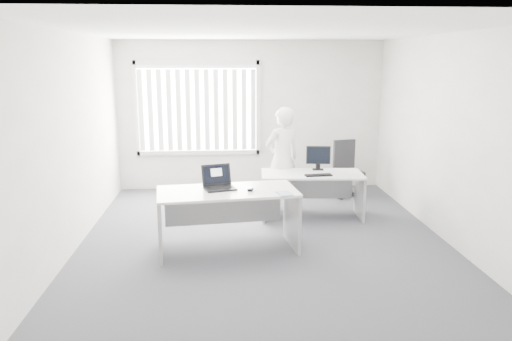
{
  "coord_description": "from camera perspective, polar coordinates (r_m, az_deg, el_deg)",
  "views": [
    {
      "loc": [
        -0.56,
        -6.44,
        2.46
      ],
      "look_at": [
        -0.1,
        0.15,
        0.97
      ],
      "focal_mm": 35.0,
      "sensor_mm": 36.0,
      "label": 1
    }
  ],
  "objects": [
    {
      "name": "ground",
      "position": [
        6.91,
        0.93,
        -8.16
      ],
      "size": [
        6.0,
        6.0,
        0.0
      ],
      "primitive_type": "plane",
      "color": "#525159",
      "rests_on": "ground"
    },
    {
      "name": "wall_back",
      "position": [
        9.51,
        -0.6,
        6.28
      ],
      "size": [
        5.0,
        0.02,
        2.8
      ],
      "primitive_type": "cube",
      "color": "silver",
      "rests_on": "ground"
    },
    {
      "name": "wall_front",
      "position": [
        3.64,
        5.07,
        -4.27
      ],
      "size": [
        5.0,
        0.02,
        2.8
      ],
      "primitive_type": "cube",
      "color": "silver",
      "rests_on": "ground"
    },
    {
      "name": "wall_left",
      "position": [
        6.81,
        -20.52,
        2.91
      ],
      "size": [
        0.02,
        6.0,
        2.8
      ],
      "primitive_type": "cube",
      "color": "silver",
      "rests_on": "ground"
    },
    {
      "name": "wall_right",
      "position": [
        7.21,
        21.23,
        3.36
      ],
      "size": [
        0.02,
        6.0,
        2.8
      ],
      "primitive_type": "cube",
      "color": "silver",
      "rests_on": "ground"
    },
    {
      "name": "ceiling",
      "position": [
        6.47,
        1.02,
        15.69
      ],
      "size": [
        5.0,
        6.0,
        0.02
      ],
      "primitive_type": "cube",
      "color": "white",
      "rests_on": "wall_back"
    },
    {
      "name": "window",
      "position": [
        9.45,
        -6.69,
        7.06
      ],
      "size": [
        2.32,
        0.06,
        1.76
      ],
      "primitive_type": "cube",
      "color": "beige",
      "rests_on": "wall_back"
    },
    {
      "name": "blinds",
      "position": [
        9.4,
        -6.7,
        6.85
      ],
      "size": [
        2.2,
        0.1,
        1.5
      ],
      "primitive_type": null,
      "color": "white",
      "rests_on": "wall_back"
    },
    {
      "name": "desk_near",
      "position": [
        6.47,
        -3.28,
        -4.21
      ],
      "size": [
        1.86,
        1.04,
        0.81
      ],
      "rotation": [
        0.0,
        0.0,
        0.12
      ],
      "color": "white",
      "rests_on": "ground"
    },
    {
      "name": "desk_far",
      "position": [
        7.87,
        6.39,
        -1.71
      ],
      "size": [
        1.61,
        0.84,
        0.71
      ],
      "rotation": [
        0.0,
        0.0,
        -0.07
      ],
      "color": "white",
      "rests_on": "ground"
    },
    {
      "name": "office_chair",
      "position": [
        9.26,
        10.37,
        -0.93
      ],
      "size": [
        0.7,
        0.7,
        1.01
      ],
      "rotation": [
        0.0,
        0.0,
        0.24
      ],
      "color": "black",
      "rests_on": "ground"
    },
    {
      "name": "person",
      "position": [
        8.19,
        3.02,
        1.32
      ],
      "size": [
        0.73,
        0.63,
        1.7
      ],
      "primitive_type": "imported",
      "rotation": [
        0.0,
        0.0,
        3.57
      ],
      "color": "white",
      "rests_on": "ground"
    },
    {
      "name": "laptop",
      "position": [
        6.41,
        -4.15,
        -0.88
      ],
      "size": [
        0.47,
        0.44,
        0.3
      ],
      "primitive_type": null,
      "rotation": [
        0.0,
        0.0,
        0.28
      ],
      "color": "black",
      "rests_on": "desk_near"
    },
    {
      "name": "paper_sheet",
      "position": [
        6.37,
        0.46,
        -2.32
      ],
      "size": [
        0.34,
        0.29,
        0.0
      ],
      "primitive_type": "cube",
      "rotation": [
        0.0,
        0.0,
        0.35
      ],
      "color": "white",
      "rests_on": "desk_near"
    },
    {
      "name": "mouse",
      "position": [
        6.36,
        -0.66,
        -2.14
      ],
      "size": [
        0.08,
        0.11,
        0.04
      ],
      "primitive_type": null,
      "rotation": [
        0.0,
        0.0,
        -0.22
      ],
      "color": "silver",
      "rests_on": "paper_sheet"
    },
    {
      "name": "booklet",
      "position": [
        6.23,
        3.28,
        -2.64
      ],
      "size": [
        0.21,
        0.26,
        0.01
      ],
      "primitive_type": "cube",
      "rotation": [
        0.0,
        0.0,
        0.23
      ],
      "color": "white",
      "rests_on": "desk_near"
    },
    {
      "name": "keyboard",
      "position": [
        7.65,
        7.16,
        -0.54
      ],
      "size": [
        0.42,
        0.18,
        0.02
      ],
      "primitive_type": "cube",
      "rotation": [
        0.0,
        0.0,
        0.11
      ],
      "color": "black",
      "rests_on": "desk_far"
    },
    {
      "name": "monitor",
      "position": [
        8.03,
        7.12,
        1.43
      ],
      "size": [
        0.4,
        0.16,
        0.38
      ],
      "primitive_type": null,
      "rotation": [
        0.0,
        0.0,
        -0.12
      ],
      "color": "black",
      "rests_on": "desk_far"
    }
  ]
}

